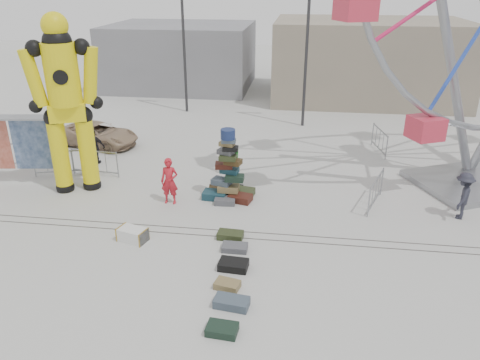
# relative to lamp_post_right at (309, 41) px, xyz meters

# --- Properties ---
(ground) EXTENTS (90.00, 90.00, 0.00)m
(ground) POSITION_rel_lamp_post_right_xyz_m (-3.09, -13.00, -4.48)
(ground) COLOR #9E9E99
(ground) RESTS_ON ground
(track_line_near) EXTENTS (40.00, 0.04, 0.01)m
(track_line_near) POSITION_rel_lamp_post_right_xyz_m (-3.09, -12.40, -4.48)
(track_line_near) COLOR #47443F
(track_line_near) RESTS_ON ground
(track_line_far) EXTENTS (40.00, 0.04, 0.01)m
(track_line_far) POSITION_rel_lamp_post_right_xyz_m (-3.09, -12.00, -4.48)
(track_line_far) COLOR #47443F
(track_line_far) RESTS_ON ground
(building_right) EXTENTS (12.00, 8.00, 5.00)m
(building_right) POSITION_rel_lamp_post_right_xyz_m (3.91, 7.00, -1.98)
(building_right) COLOR gray
(building_right) RESTS_ON ground
(building_left) EXTENTS (10.00, 8.00, 4.40)m
(building_left) POSITION_rel_lamp_post_right_xyz_m (-9.09, 9.00, -2.28)
(building_left) COLOR gray
(building_left) RESTS_ON ground
(lamp_post_right) EXTENTS (1.41, 0.25, 8.00)m
(lamp_post_right) POSITION_rel_lamp_post_right_xyz_m (0.00, 0.00, 0.00)
(lamp_post_right) COLOR #2D2D30
(lamp_post_right) RESTS_ON ground
(lamp_post_left) EXTENTS (1.41, 0.25, 8.00)m
(lamp_post_left) POSITION_rel_lamp_post_right_xyz_m (-7.00, 2.00, 0.00)
(lamp_post_left) COLOR #2D2D30
(lamp_post_left) RESTS_ON ground
(suitcase_tower) EXTENTS (1.91, 1.65, 2.66)m
(suitcase_tower) POSITION_rel_lamp_post_right_xyz_m (-2.69, -9.54, -3.74)
(suitcase_tower) COLOR #173A47
(suitcase_tower) RESTS_ON ground
(crash_test_dummy) EXTENTS (2.61, 1.44, 6.70)m
(crash_test_dummy) POSITION_rel_lamp_post_right_xyz_m (-8.54, -9.58, -0.95)
(crash_test_dummy) COLOR black
(crash_test_dummy) RESTS_ON ground
(banner_scaffold) EXTENTS (3.83, 1.14, 2.74)m
(banner_scaffold) POSITION_rel_lamp_post_right_xyz_m (-11.14, -9.39, -2.43)
(banner_scaffold) COLOR gray
(banner_scaffold) RESTS_ON ground
(steamer_trunk) EXTENTS (1.00, 0.74, 0.42)m
(steamer_trunk) POSITION_rel_lamp_post_right_xyz_m (-5.16, -13.00, -4.27)
(steamer_trunk) COLOR silver
(steamer_trunk) RESTS_ON ground
(row_case_0) EXTENTS (0.82, 0.51, 0.21)m
(row_case_0) POSITION_rel_lamp_post_right_xyz_m (-2.17, -12.45, -4.37)
(row_case_0) COLOR #2F391C
(row_case_0) RESTS_ON ground
(row_case_1) EXTENTS (0.77, 0.47, 0.18)m
(row_case_1) POSITION_rel_lamp_post_right_xyz_m (-1.93, -13.12, -4.39)
(row_case_1) COLOR #53545A
(row_case_1) RESTS_ON ground
(row_case_2) EXTENTS (0.85, 0.61, 0.23)m
(row_case_2) POSITION_rel_lamp_post_right_xyz_m (-1.83, -14.07, -4.37)
(row_case_2) COLOR black
(row_case_2) RESTS_ON ground
(row_case_3) EXTENTS (0.73, 0.56, 0.19)m
(row_case_3) POSITION_rel_lamp_post_right_xyz_m (-1.86, -14.98, -4.39)
(row_case_3) COLOR olive
(row_case_3) RESTS_ON ground
(row_case_4) EXTENTS (0.92, 0.57, 0.23)m
(row_case_4) POSITION_rel_lamp_post_right_xyz_m (-1.63, -15.71, -4.37)
(row_case_4) COLOR #42505F
(row_case_4) RESTS_ON ground
(row_case_5) EXTENTS (0.76, 0.54, 0.20)m
(row_case_5) POSITION_rel_lamp_post_right_xyz_m (-1.71, -16.67, -4.38)
(row_case_5) COLOR black
(row_case_5) RESTS_ON ground
(barricade_dummy_a) EXTENTS (1.96, 0.59, 1.10)m
(barricade_dummy_a) POSITION_rel_lamp_post_right_xyz_m (-12.56, -7.89, -3.93)
(barricade_dummy_a) COLOR gray
(barricade_dummy_a) RESTS_ON ground
(barricade_dummy_b) EXTENTS (1.94, 0.67, 1.10)m
(barricade_dummy_b) POSITION_rel_lamp_post_right_xyz_m (-9.88, -8.41, -3.93)
(barricade_dummy_b) COLOR gray
(barricade_dummy_b) RESTS_ON ground
(barricade_dummy_c) EXTENTS (2.00, 0.28, 1.10)m
(barricade_dummy_c) POSITION_rel_lamp_post_right_xyz_m (-8.44, -8.20, -3.93)
(barricade_dummy_c) COLOR gray
(barricade_dummy_c) RESTS_ON ground
(barricade_wheel_front) EXTENTS (0.78, 1.91, 1.10)m
(barricade_wheel_front) POSITION_rel_lamp_post_right_xyz_m (2.60, -9.48, -3.93)
(barricade_wheel_front) COLOR gray
(barricade_wheel_front) RESTS_ON ground
(barricade_wheel_back) EXTENTS (0.47, 1.98, 1.10)m
(barricade_wheel_back) POSITION_rel_lamp_post_right_xyz_m (3.48, -3.72, -3.93)
(barricade_wheel_back) COLOR gray
(barricade_wheel_back) RESTS_ON ground
(pedestrian_red) EXTENTS (0.63, 0.42, 1.71)m
(pedestrian_red) POSITION_rel_lamp_post_right_xyz_m (-4.70, -10.27, -3.63)
(pedestrian_red) COLOR red
(pedestrian_red) RESTS_ON ground
(pedestrian_green) EXTENTS (0.95, 1.00, 1.62)m
(pedestrian_green) POSITION_rel_lamp_post_right_xyz_m (-2.90, -7.41, -3.67)
(pedestrian_green) COLOR #1B6E20
(pedestrian_green) RESTS_ON ground
(pedestrian_black) EXTENTS (0.91, 0.40, 1.54)m
(pedestrian_black) POSITION_rel_lamp_post_right_xyz_m (-8.98, -6.93, -3.71)
(pedestrian_black) COLOR black
(pedestrian_black) RESTS_ON ground
(pedestrian_grey) EXTENTS (0.99, 1.22, 1.64)m
(pedestrian_grey) POSITION_rel_lamp_post_right_xyz_m (5.34, -10.04, -3.66)
(pedestrian_grey) COLOR #22232E
(pedestrian_grey) RESTS_ON ground
(parked_suv) EXTENTS (4.32, 2.74, 1.11)m
(parked_suv) POSITION_rel_lamp_post_right_xyz_m (-9.87, -4.65, -3.93)
(parked_suv) COLOR #9B8064
(parked_suv) RESTS_ON ground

